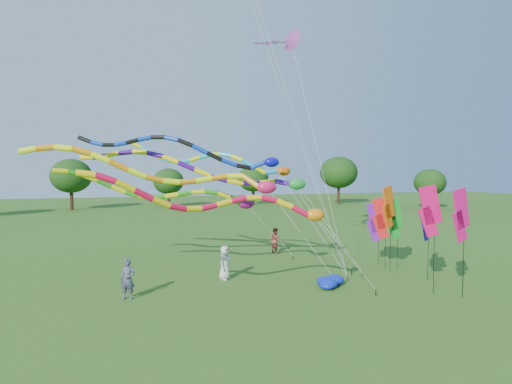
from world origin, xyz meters
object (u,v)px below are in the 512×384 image
object	(u,v)px
person_a	(225,263)
person_b	(128,279)
tube_kite_orange	(184,175)
blue_nylon_heap	(331,281)
person_c	(275,240)
tube_kite_red	(239,204)

from	to	relation	value
person_a	person_b	size ratio (longest dim) A/B	0.97
tube_kite_orange	person_b	world-z (taller)	tube_kite_orange
blue_nylon_heap	person_c	distance (m)	8.97
tube_kite_orange	person_b	bearing A→B (deg)	-151.52
tube_kite_red	person_b	world-z (taller)	tube_kite_red
person_a	person_c	xyz separation A→B (m)	(4.94, 6.16, -0.01)
blue_nylon_heap	person_c	xyz separation A→B (m)	(0.08, 8.95, 0.65)
blue_nylon_heap	person_b	world-z (taller)	person_b
person_b	person_c	world-z (taller)	person_b
blue_nylon_heap	person_c	world-z (taller)	person_c
tube_kite_red	blue_nylon_heap	bearing A→B (deg)	20.92
tube_kite_red	person_a	size ratio (longest dim) A/B	6.97
tube_kite_orange	blue_nylon_heap	size ratio (longest dim) A/B	9.86
tube_kite_orange	person_c	xyz separation A→B (m)	(7.21, 7.34, -4.74)
tube_kite_red	tube_kite_orange	size ratio (longest dim) A/B	0.85
person_b	person_c	bearing A→B (deg)	61.32
tube_kite_orange	person_c	size ratio (longest dim) A/B	8.28
tube_kite_orange	person_b	size ratio (longest dim) A/B	7.93
tube_kite_red	person_c	distance (m)	13.01
tube_kite_orange	person_c	bearing A→B (deg)	53.10
tube_kite_red	person_c	xyz separation A→B (m)	(5.45, 11.27, -3.56)
blue_nylon_heap	person_a	xyz separation A→B (m)	(-4.86, 2.79, 0.66)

